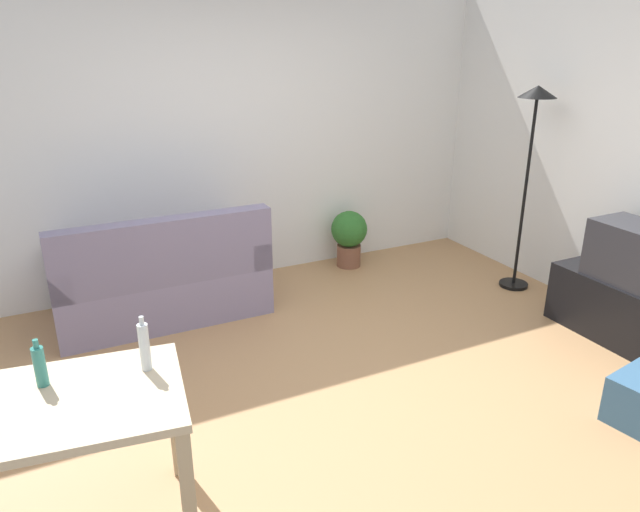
% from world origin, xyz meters
% --- Properties ---
extents(ground_plane, '(5.20, 4.40, 0.02)m').
position_xyz_m(ground_plane, '(0.00, 0.00, -0.01)').
color(ground_plane, tan).
extents(wall_rear, '(5.20, 0.10, 2.70)m').
position_xyz_m(wall_rear, '(0.00, 2.20, 1.35)').
color(wall_rear, white).
rests_on(wall_rear, ground_plane).
extents(wall_right, '(0.10, 4.40, 2.70)m').
position_xyz_m(wall_right, '(2.60, 0.00, 1.35)').
color(wall_right, silver).
rests_on(wall_right, ground_plane).
extents(couch, '(1.68, 0.84, 0.92)m').
position_xyz_m(couch, '(-0.81, 1.59, 0.31)').
color(couch, gray).
rests_on(couch, ground_plane).
extents(tv_stand, '(0.44, 1.10, 0.48)m').
position_xyz_m(tv_stand, '(2.25, -0.37, 0.24)').
color(tv_stand, black).
rests_on(tv_stand, ground_plane).
extents(tv, '(0.41, 0.60, 0.44)m').
position_xyz_m(tv, '(2.25, -0.37, 0.70)').
color(tv, '#2D2D33').
rests_on(tv, tv_stand).
extents(torchiere_lamp, '(0.32, 0.32, 1.81)m').
position_xyz_m(torchiere_lamp, '(2.25, 0.77, 1.41)').
color(torchiere_lamp, black).
rests_on(torchiere_lamp, ground_plane).
extents(desk, '(1.28, 0.85, 0.76)m').
position_xyz_m(desk, '(-1.75, -0.57, 0.65)').
color(desk, '#C6B28E').
rests_on(desk, ground_plane).
extents(potted_plant, '(0.36, 0.36, 0.57)m').
position_xyz_m(potted_plant, '(1.11, 1.90, 0.33)').
color(potted_plant, brown).
rests_on(potted_plant, ground_plane).
extents(bottle_tall, '(0.05, 0.05, 0.23)m').
position_xyz_m(bottle_tall, '(-1.72, -0.42, 0.86)').
color(bottle_tall, teal).
rests_on(bottle_tall, desk).
extents(bottle_clear, '(0.05, 0.05, 0.27)m').
position_xyz_m(bottle_clear, '(-1.28, -0.49, 0.88)').
color(bottle_clear, silver).
rests_on(bottle_clear, desk).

